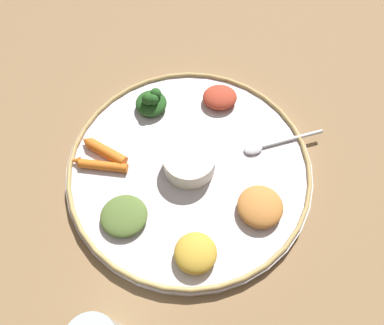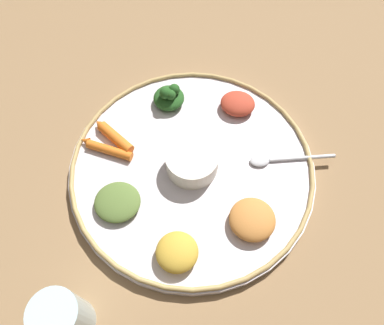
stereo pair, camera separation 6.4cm
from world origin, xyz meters
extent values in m
plane|color=olive|center=(0.00, 0.00, 0.00)|extent=(2.40, 2.40, 0.00)
cylinder|color=silver|center=(0.00, 0.00, 0.01)|extent=(0.43, 0.43, 0.02)
torus|color=tan|center=(0.00, 0.00, 0.02)|extent=(0.42, 0.42, 0.01)
cylinder|color=silver|center=(0.00, 0.00, 0.04)|extent=(0.09, 0.09, 0.04)
cylinder|color=maroon|center=(0.00, 0.00, 0.05)|extent=(0.08, 0.08, 0.01)
ellipsoid|color=silver|center=(0.03, -0.11, 0.02)|extent=(0.03, 0.04, 0.01)
cylinder|color=silver|center=(0.05, -0.19, 0.02)|extent=(0.04, 0.11, 0.01)
ellipsoid|color=#23511E|center=(0.13, 0.07, 0.03)|extent=(0.08, 0.08, 0.03)
sphere|color=#23511E|center=(0.14, 0.06, 0.05)|extent=(0.02, 0.02, 0.02)
sphere|color=#23511E|center=(0.12, 0.07, 0.05)|extent=(0.02, 0.02, 0.02)
sphere|color=#23511E|center=(0.12, 0.06, 0.05)|extent=(0.02, 0.02, 0.02)
cylinder|color=orange|center=(0.03, 0.14, 0.03)|extent=(0.06, 0.08, 0.02)
cone|color=orange|center=(0.05, 0.18, 0.03)|extent=(0.02, 0.02, 0.02)
cylinder|color=orange|center=(0.00, 0.15, 0.02)|extent=(0.03, 0.09, 0.02)
cone|color=orange|center=(0.01, 0.20, 0.02)|extent=(0.02, 0.02, 0.01)
ellipsoid|color=#C67A38|center=(-0.08, -0.11, 0.03)|extent=(0.10, 0.10, 0.03)
ellipsoid|color=#B73D28|center=(0.14, -0.06, 0.03)|extent=(0.06, 0.07, 0.03)
ellipsoid|color=gold|center=(-0.16, -0.01, 0.03)|extent=(0.09, 0.09, 0.03)
ellipsoid|color=#567033|center=(-0.09, 0.11, 0.03)|extent=(0.09, 0.09, 0.02)
cylinder|color=silver|center=(-0.28, 0.12, 0.05)|extent=(0.07, 0.07, 0.10)
cylinder|color=tan|center=(-0.28, 0.12, 0.02)|extent=(0.06, 0.06, 0.04)
camera|label=1|loc=(-0.31, 0.00, 0.59)|focal=35.19mm
camera|label=2|loc=(-0.30, -0.06, 0.59)|focal=35.19mm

